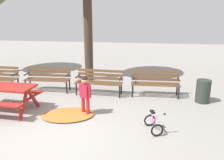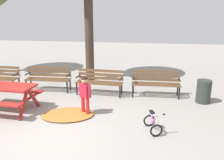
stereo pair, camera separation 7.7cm
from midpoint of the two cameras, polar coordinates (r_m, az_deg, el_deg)
ground at (r=5.56m, az=-14.66°, el=-13.59°), size 36.00×36.00×0.00m
picnic_table at (r=7.23m, az=-24.93°, el=-2.49°), size 1.87×1.43×0.79m
park_bench_left at (r=8.66m, az=-15.04°, el=0.78°), size 1.62×0.53×0.85m
park_bench_right at (r=7.96m, az=-2.75°, el=0.01°), size 1.62×0.52×0.85m
park_bench_far_right at (r=7.93m, az=10.97°, el=-0.34°), size 1.62×0.52×0.85m
child_standing at (r=6.33m, az=-6.34°, el=-2.95°), size 0.38×0.27×1.11m
kids_bicycle at (r=5.67m, az=10.34°, el=-10.42°), size 0.50×0.63×0.54m
leaf_pile at (r=6.55m, az=-10.45°, el=-8.29°), size 1.65×1.34×0.07m
trash_bin at (r=7.80m, az=21.84°, el=-2.64°), size 0.44×0.44×0.72m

